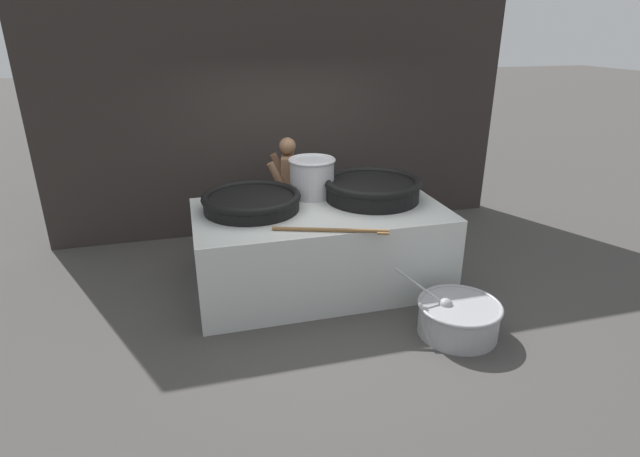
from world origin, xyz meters
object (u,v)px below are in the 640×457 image
at_px(giant_wok_far, 372,188).
at_px(stock_pot, 312,177).
at_px(prep_bowl_vegetables, 458,317).
at_px(cook, 288,191).
at_px(giant_wok_near, 251,201).

height_order(giant_wok_far, stock_pot, stock_pot).
xyz_separation_m(giant_wok_far, stock_pot, (-0.67, 0.31, 0.11)).
relative_size(stock_pot, prep_bowl_vegetables, 0.56).
bearing_deg(giant_wok_far, prep_bowl_vegetables, -76.89).
height_order(stock_pot, cook, cook).
xyz_separation_m(giant_wok_far, cook, (-0.85, 0.89, -0.25)).
height_order(giant_wok_near, stock_pot, stock_pot).
xyz_separation_m(giant_wok_near, prep_bowl_vegetables, (1.81, -1.57, -0.87)).
distance_m(giant_wok_near, prep_bowl_vegetables, 2.55).
bearing_deg(giant_wok_near, cook, 55.98).
bearing_deg(giant_wok_far, cook, 133.85).
relative_size(cook, prep_bowl_vegetables, 1.53).
relative_size(giant_wok_near, stock_pot, 1.96).
height_order(stock_pot, prep_bowl_vegetables, stock_pot).
bearing_deg(prep_bowl_vegetables, stock_pot, 118.90).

